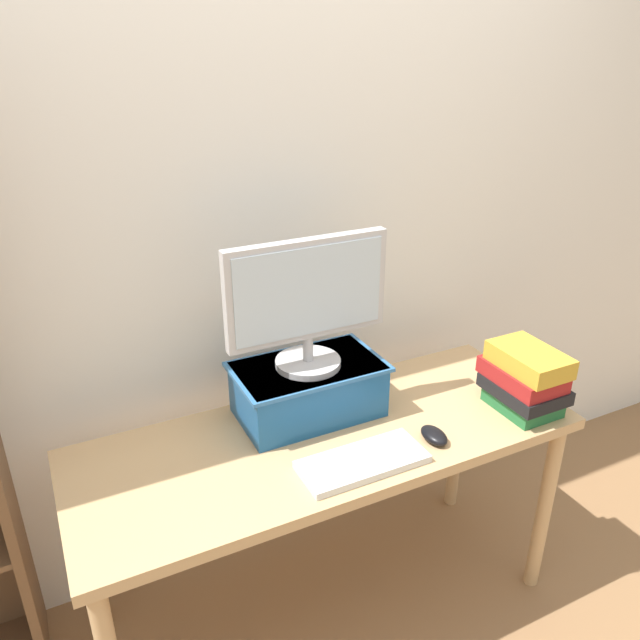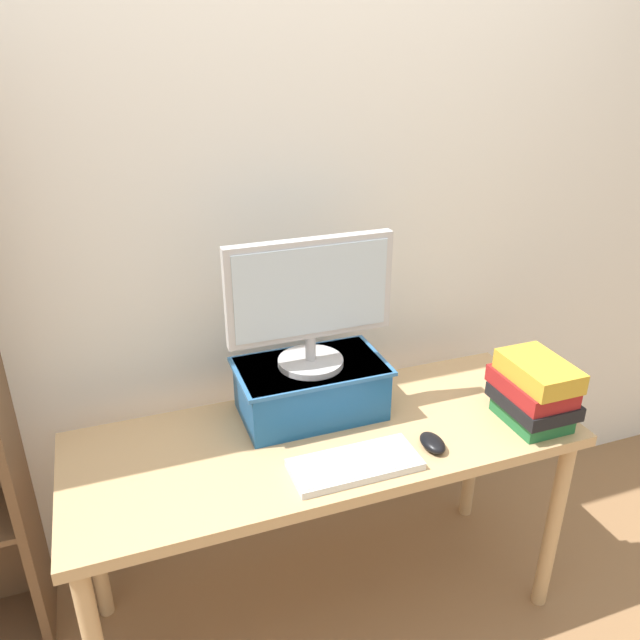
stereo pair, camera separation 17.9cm
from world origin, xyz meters
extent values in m
plane|color=olive|center=(0.00, 0.00, 0.00)|extent=(12.00, 12.00, 0.00)
cube|color=silver|center=(0.00, 0.46, 1.30)|extent=(7.00, 0.08, 2.60)
cube|color=tan|center=(0.00, 0.00, 0.71)|extent=(1.54, 0.58, 0.04)
cylinder|color=tan|center=(0.72, -0.24, 0.35)|extent=(0.05, 0.05, 0.69)
cylinder|color=tan|center=(-0.72, 0.24, 0.35)|extent=(0.05, 0.05, 0.69)
cylinder|color=tan|center=(0.72, 0.24, 0.35)|extent=(0.05, 0.05, 0.69)
cube|color=#195189|center=(0.00, 0.13, 0.81)|extent=(0.44, 0.26, 0.17)
cube|color=#2D669E|center=(0.00, 0.13, 0.89)|extent=(0.47, 0.28, 0.01)
cylinder|color=#B7B7BA|center=(0.00, 0.13, 0.91)|extent=(0.20, 0.20, 0.02)
cylinder|color=#B7B7BA|center=(0.00, 0.13, 0.96)|extent=(0.03, 0.03, 0.08)
cube|color=#B7B7BA|center=(0.00, 0.13, 1.15)|extent=(0.51, 0.04, 0.31)
cube|color=silver|center=(0.00, 0.11, 1.15)|extent=(0.47, 0.00, 0.27)
cube|color=silver|center=(0.02, -0.18, 0.74)|extent=(0.37, 0.16, 0.02)
cube|color=white|center=(0.02, -0.18, 0.75)|extent=(0.34, 0.14, 0.00)
ellipsoid|color=black|center=(0.27, -0.17, 0.74)|extent=(0.06, 0.10, 0.04)
cube|color=#236B38|center=(0.63, -0.15, 0.75)|extent=(0.17, 0.21, 0.05)
cube|color=black|center=(0.63, -0.15, 0.80)|extent=(0.19, 0.24, 0.04)
cube|color=maroon|center=(0.63, -0.14, 0.85)|extent=(0.17, 0.25, 0.05)
cube|color=gold|center=(0.63, -0.15, 0.91)|extent=(0.16, 0.24, 0.06)
camera|label=1|loc=(-0.72, -1.40, 1.84)|focal=35.00mm
camera|label=2|loc=(-0.56, -1.47, 1.84)|focal=35.00mm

